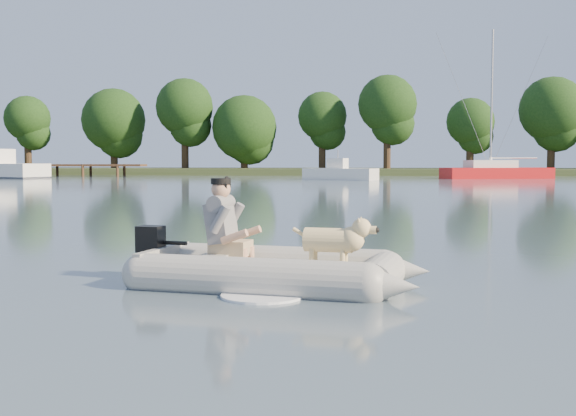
# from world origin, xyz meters

# --- Properties ---
(water) EXTENTS (160.00, 160.00, 0.00)m
(water) POSITION_xyz_m (0.00, 0.00, 0.00)
(water) COLOR slate
(water) RESTS_ON ground
(shore_bank) EXTENTS (160.00, 12.00, 0.70)m
(shore_bank) POSITION_xyz_m (0.00, 62.00, 0.25)
(shore_bank) COLOR #47512D
(shore_bank) RESTS_ON water
(dock) EXTENTS (18.00, 2.00, 1.04)m
(dock) POSITION_xyz_m (-26.00, 52.00, 0.52)
(dock) COLOR #4C331E
(dock) RESTS_ON water
(treeline) EXTENTS (75.85, 7.35, 9.27)m
(treeline) POSITION_xyz_m (1.46, 61.10, 5.39)
(treeline) COLOR #332316
(treeline) RESTS_ON shore_bank
(dinghy) EXTENTS (4.85, 3.84, 1.28)m
(dinghy) POSITION_xyz_m (0.29, 0.33, 0.54)
(dinghy) COLOR #969692
(dinghy) RESTS_ON water
(man) EXTENTS (0.76, 0.68, 0.99)m
(man) POSITION_xyz_m (-0.33, 0.50, 0.71)
(man) COLOR slate
(man) RESTS_ON dinghy
(dog) EXTENTS (0.89, 0.46, 0.57)m
(dog) POSITION_xyz_m (0.89, 0.27, 0.47)
(dog) COLOR #D3BD7A
(dog) RESTS_ON dinghy
(outboard_motor) EXTENTS (0.42, 0.33, 0.72)m
(outboard_motor) POSITION_xyz_m (-1.20, 0.61, 0.28)
(outboard_motor) COLOR black
(outboard_motor) RESTS_ON dinghy
(motorboat) EXTENTS (5.65, 3.84, 2.23)m
(motorboat) POSITION_xyz_m (-0.16, 43.36, 1.01)
(motorboat) COLOR white
(motorboat) RESTS_ON water
(sailboat) EXTENTS (8.57, 4.71, 11.28)m
(sailboat) POSITION_xyz_m (11.38, 48.10, 0.50)
(sailboat) COLOR red
(sailboat) RESTS_ON water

